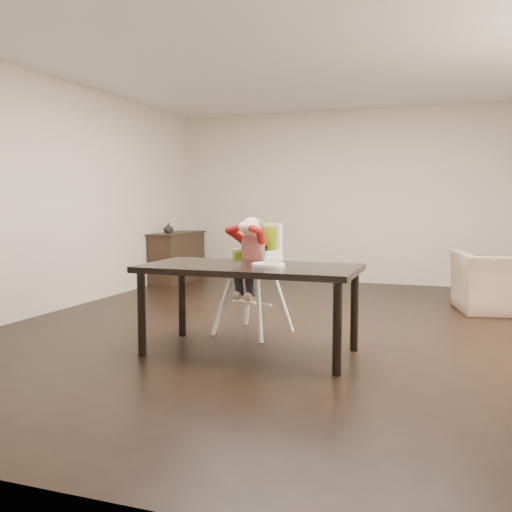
{
  "coord_description": "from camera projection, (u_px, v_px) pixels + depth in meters",
  "views": [
    {
      "loc": [
        1.41,
        -5.48,
        1.28
      ],
      "look_at": [
        -0.29,
        -0.66,
        0.79
      ],
      "focal_mm": 40.0,
      "sensor_mm": 36.0,
      "label": 1
    }
  ],
  "objects": [
    {
      "name": "ground",
      "position": [
        305.0,
        329.0,
        5.74
      ],
      "size": [
        7.0,
        7.0,
        0.0
      ],
      "primitive_type": "plane",
      "color": "black",
      "rests_on": "ground"
    },
    {
      "name": "room_walls",
      "position": [
        306.0,
        142.0,
        5.56
      ],
      "size": [
        6.02,
        7.02,
        2.71
      ],
      "color": "beige",
      "rests_on": "ground"
    },
    {
      "name": "dining_table",
      "position": [
        250.0,
        275.0,
        4.77
      ],
      "size": [
        1.8,
        0.9,
        0.75
      ],
      "color": "black",
      "rests_on": "ground"
    },
    {
      "name": "high_chair",
      "position": [
        254.0,
        251.0,
        5.51
      ],
      "size": [
        0.58,
        0.58,
        1.13
      ],
      "rotation": [
        0.0,
        0.0,
        -0.26
      ],
      "color": "white",
      "rests_on": "ground"
    },
    {
      "name": "plate",
      "position": [
        269.0,
        263.0,
        4.66
      ],
      "size": [
        0.31,
        0.31,
        0.08
      ],
      "rotation": [
        0.0,
        0.0,
        0.13
      ],
      "color": "white",
      "rests_on": "dining_table"
    },
    {
      "name": "armchair",
      "position": [
        506.0,
        272.0,
        6.56
      ],
      "size": [
        1.2,
        0.92,
        0.94
      ],
      "primitive_type": "imported",
      "rotation": [
        0.0,
        0.0,
        3.37
      ],
      "color": "tan",
      "rests_on": "ground"
    },
    {
      "name": "sideboard",
      "position": [
        177.0,
        257.0,
        9.09
      ],
      "size": [
        0.44,
        1.26,
        0.79
      ],
      "color": "black",
      "rests_on": "ground"
    },
    {
      "name": "vase",
      "position": [
        168.0,
        228.0,
        8.78
      ],
      "size": [
        0.16,
        0.16,
        0.16
      ],
      "primitive_type": "imported",
      "rotation": [
        0.0,
        0.0,
        -0.01
      ],
      "color": "#99999E",
      "rests_on": "sideboard"
    }
  ]
}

